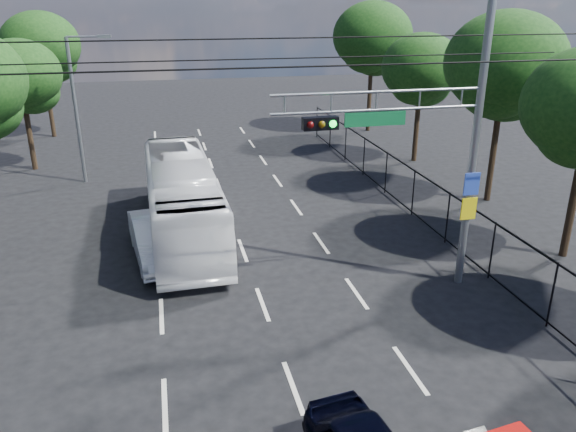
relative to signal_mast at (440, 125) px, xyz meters
name	(u,v)px	position (x,y,z in m)	size (l,w,h in m)	color
lane_markings	(235,230)	(-5.28, 6.01, -5.24)	(6.12, 38.00, 0.01)	beige
signal_mast	(440,125)	(0.00, 0.00, 0.00)	(6.43, 0.39, 9.50)	slate
streetlight_left	(79,103)	(-11.62, 14.01, -1.30)	(2.09, 0.22, 7.08)	slate
utility_wires	(252,54)	(-5.28, 0.84, 1.99)	(22.00, 5.04, 0.74)	black
fence_right	(433,206)	(2.32, 4.18, -4.21)	(0.06, 34.03, 2.00)	black
tree_right_c	(504,72)	(6.53, 7.03, 0.49)	(5.10, 5.10, 8.29)	black
tree_right_d	(421,74)	(6.13, 14.03, -0.39)	(4.32, 4.32, 7.02)	black
tree_right_e	(372,42)	(6.33, 22.03, 0.69)	(5.28, 5.28, 8.58)	black
tree_left_d	(21,80)	(-14.67, 17.03, -0.52)	(4.20, 4.20, 6.83)	black
tree_left_e	(42,51)	(-14.87, 25.03, 0.29)	(4.92, 4.92, 7.99)	black
white_bus	(182,198)	(-7.28, 6.09, -3.77)	(2.47, 10.54, 2.94)	white
white_van	(158,238)	(-8.28, 4.04, -4.48)	(1.61, 4.61, 1.52)	white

